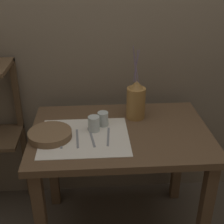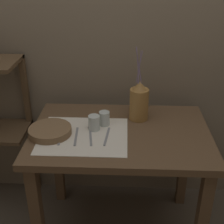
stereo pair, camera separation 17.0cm
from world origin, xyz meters
name	(u,v)px [view 1 (the left image)]	position (x,y,z in m)	size (l,w,h in m)	color
stone_wall_back	(115,34)	(0.00, 0.45, 1.20)	(7.00, 0.06, 2.40)	#7A6B56
wooden_table	(120,149)	(0.00, 0.00, 0.64)	(1.01, 0.69, 0.76)	brown
linen_cloth	(85,137)	(-0.20, -0.06, 0.76)	(0.48, 0.41, 0.00)	silver
pitcher_with_flowers	(136,101)	(0.11, 0.16, 0.87)	(0.11, 0.11, 0.45)	olive
wooden_bowl	(50,135)	(-0.39, -0.05, 0.78)	(0.24, 0.24, 0.04)	brown
glass_tumbler_near	(94,124)	(-0.15, 0.01, 0.81)	(0.06, 0.06, 0.09)	silver
glass_tumbler_far	(103,119)	(-0.10, 0.07, 0.80)	(0.06, 0.06, 0.08)	silver
knife_center	(61,139)	(-0.33, -0.07, 0.77)	(0.03, 0.19, 0.00)	gray
fork_outer	(77,138)	(-0.24, -0.07, 0.77)	(0.02, 0.19, 0.00)	gray
spoon_inner	(90,132)	(-0.17, -0.02, 0.77)	(0.04, 0.20, 0.02)	gray
fork_inner	(108,137)	(-0.07, -0.07, 0.77)	(0.03, 0.19, 0.00)	gray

